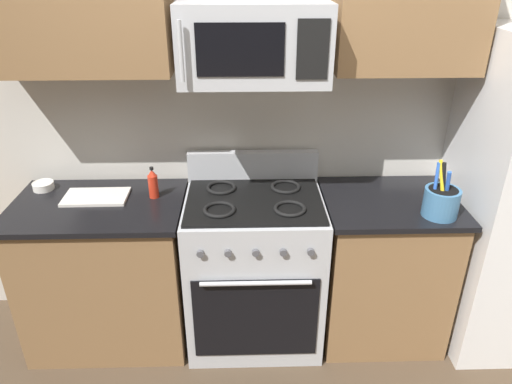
{
  "coord_description": "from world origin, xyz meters",
  "views": [
    {
      "loc": [
        -0.05,
        -1.66,
        2.11
      ],
      "look_at": [
        0.01,
        0.49,
        1.03
      ],
      "focal_mm": 33.22,
      "sensor_mm": 36.0,
      "label": 1
    }
  ],
  "objects_px": {
    "utensil_crock": "(441,201)",
    "cutting_board": "(96,197)",
    "prep_bowl": "(43,186)",
    "microwave": "(254,42)",
    "range_oven": "(254,267)",
    "bottle_hot_sauce": "(153,184)"
  },
  "relations": [
    {
      "from": "utensil_crock",
      "to": "range_oven",
      "type": "bearing_deg",
      "value": 169.23
    },
    {
      "from": "microwave",
      "to": "bottle_hot_sauce",
      "type": "distance_m",
      "value": 0.93
    },
    {
      "from": "utensil_crock",
      "to": "prep_bowl",
      "type": "bearing_deg",
      "value": 170.4
    },
    {
      "from": "microwave",
      "to": "range_oven",
      "type": "bearing_deg",
      "value": -89.92
    },
    {
      "from": "utensil_crock",
      "to": "microwave",
      "type": "bearing_deg",
      "value": 167.68
    },
    {
      "from": "utensil_crock",
      "to": "bottle_hot_sauce",
      "type": "bearing_deg",
      "value": 170.57
    },
    {
      "from": "utensil_crock",
      "to": "bottle_hot_sauce",
      "type": "xyz_separation_m",
      "value": [
        -1.5,
        0.25,
        -0.0
      ]
    },
    {
      "from": "range_oven",
      "to": "cutting_board",
      "type": "relative_size",
      "value": 3.16
    },
    {
      "from": "microwave",
      "to": "cutting_board",
      "type": "relative_size",
      "value": 2.03
    },
    {
      "from": "utensil_crock",
      "to": "cutting_board",
      "type": "distance_m",
      "value": 1.83
    },
    {
      "from": "microwave",
      "to": "utensil_crock",
      "type": "bearing_deg",
      "value": -12.32
    },
    {
      "from": "cutting_board",
      "to": "range_oven",
      "type": "bearing_deg",
      "value": -4.14
    },
    {
      "from": "range_oven",
      "to": "prep_bowl",
      "type": "bearing_deg",
      "value": 171.33
    },
    {
      "from": "microwave",
      "to": "prep_bowl",
      "type": "distance_m",
      "value": 1.45
    },
    {
      "from": "microwave",
      "to": "cutting_board",
      "type": "distance_m",
      "value": 1.2
    },
    {
      "from": "cutting_board",
      "to": "prep_bowl",
      "type": "xyz_separation_m",
      "value": [
        -0.33,
        0.12,
        0.02
      ]
    },
    {
      "from": "microwave",
      "to": "utensil_crock",
      "type": "relative_size",
      "value": 2.32
    },
    {
      "from": "microwave",
      "to": "prep_bowl",
      "type": "bearing_deg",
      "value": 172.59
    },
    {
      "from": "utensil_crock",
      "to": "cutting_board",
      "type": "bearing_deg",
      "value": 172.38
    },
    {
      "from": "utensil_crock",
      "to": "prep_bowl",
      "type": "xyz_separation_m",
      "value": [
        -2.15,
        0.36,
        -0.06
      ]
    },
    {
      "from": "microwave",
      "to": "utensil_crock",
      "type": "xyz_separation_m",
      "value": [
        0.95,
        -0.21,
        -0.75
      ]
    },
    {
      "from": "cutting_board",
      "to": "bottle_hot_sauce",
      "type": "distance_m",
      "value": 0.33
    }
  ]
}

